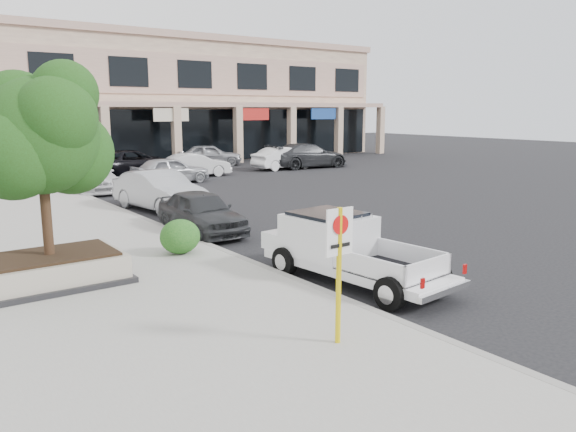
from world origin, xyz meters
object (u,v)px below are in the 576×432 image
at_px(curb_car_d, 65,167).
at_px(no_parking_sign, 339,257).
at_px(planter, 51,269).
at_px(lot_car_e, 210,155).
at_px(lot_car_f, 284,158).
at_px(pickup_truck, 356,250).
at_px(planter_tree, 45,136).
at_px(lot_car_b, 195,165).
at_px(curb_car_b, 160,191).
at_px(lot_car_a, 170,170).
at_px(lot_car_c, 308,156).
at_px(curb_car_a, 201,212).
at_px(lot_car_d, 133,164).
at_px(curb_car_c, 91,176).

bearing_deg(curb_car_d, no_parking_sign, -92.02).
height_order(planter, lot_car_e, lot_car_e).
distance_m(planter, lot_car_f, 26.15).
bearing_deg(pickup_truck, no_parking_sign, -142.34).
bearing_deg(planter_tree, lot_car_b, 54.55).
height_order(curb_car_b, lot_car_f, curb_car_b).
distance_m(lot_car_a, lot_car_b, 3.23).
distance_m(curb_car_b, lot_car_c, 17.76).
xyz_separation_m(planter, lot_car_e, (16.33, 22.77, 0.29)).
height_order(planter, curb_car_a, curb_car_a).
bearing_deg(lot_car_d, pickup_truck, 171.69).
distance_m(planter_tree, lot_car_f, 26.08).
relative_size(pickup_truck, lot_car_a, 1.18).
relative_size(lot_car_b, lot_car_c, 0.73).
relative_size(curb_car_d, lot_car_e, 1.17).
distance_m(planter_tree, pickup_truck, 7.34).
relative_size(lot_car_c, lot_car_e, 1.28).
distance_m(curb_car_a, curb_car_b, 4.78).
distance_m(curb_car_b, curb_car_c, 7.13).
height_order(lot_car_b, lot_car_c, lot_car_c).
height_order(curb_car_c, curb_car_d, curb_car_d).
distance_m(planter, lot_car_b, 21.42).
relative_size(curb_car_b, curb_car_c, 0.96).
height_order(planter, pickup_truck, pickup_truck).
height_order(planter, lot_car_c, lot_car_c).
bearing_deg(curb_car_c, lot_car_a, 9.31).
bearing_deg(planter_tree, no_parking_sign, -65.56).
distance_m(planter_tree, curb_car_c, 16.08).
bearing_deg(curb_car_d, lot_car_f, -6.94).
bearing_deg(curb_car_c, planter, -105.41).
bearing_deg(no_parking_sign, lot_car_e, 65.38).
relative_size(curb_car_a, lot_car_d, 0.70).
xyz_separation_m(lot_car_b, lot_car_f, (6.79, 0.28, 0.05)).
relative_size(planter, curb_car_d, 0.60).
bearing_deg(curb_car_c, curb_car_b, -80.89).
height_order(pickup_truck, curb_car_b, curb_car_b).
height_order(no_parking_sign, lot_car_c, no_parking_sign).
bearing_deg(no_parking_sign, lot_car_d, 76.16).
bearing_deg(planter, no_parking_sign, -64.03).
xyz_separation_m(pickup_truck, curb_car_d, (-0.12, 23.94, -0.05)).
relative_size(lot_car_a, lot_car_f, 0.94).
xyz_separation_m(curb_car_b, curb_car_c, (-0.54, 7.11, -0.06)).
relative_size(curb_car_b, lot_car_b, 1.14).
bearing_deg(planter_tree, lot_car_d, 64.30).
bearing_deg(lot_car_a, lot_car_b, -52.66).
height_order(curb_car_a, lot_car_c, lot_car_c).
xyz_separation_m(planter, curb_car_d, (5.71, 20.26, 0.26)).
distance_m(planter, curb_car_c, 16.05).
height_order(curb_car_c, lot_car_c, lot_car_c).
bearing_deg(curb_car_a, curb_car_b, 84.39).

